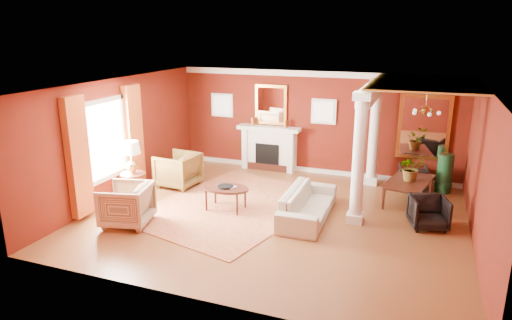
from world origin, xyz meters
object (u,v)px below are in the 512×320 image
at_px(sofa, 308,199).
at_px(armchair_stripe, 126,203).
at_px(side_table, 132,161).
at_px(dining_table, 410,185).
at_px(armchair_leopard, 178,168).
at_px(coffee_table, 226,189).

relative_size(sofa, armchair_stripe, 2.29).
distance_m(armchair_stripe, side_table, 1.50).
xyz_separation_m(side_table, dining_table, (6.22, 2.16, -0.55)).
distance_m(armchair_stripe, dining_table, 6.50).
height_order(sofa, armchair_leopard, armchair_leopard).
bearing_deg(dining_table, sofa, 142.11).
height_order(coffee_table, side_table, side_table).
xyz_separation_m(sofa, side_table, (-4.19, -0.44, 0.55)).
relative_size(side_table, dining_table, 0.93).
relative_size(armchair_stripe, coffee_table, 0.90).
relative_size(armchair_stripe, dining_table, 0.62).
height_order(armchair_stripe, dining_table, armchair_stripe).
relative_size(armchair_leopard, dining_table, 0.62).
distance_m(armchair_leopard, coffee_table, 2.12).
bearing_deg(dining_table, coffee_table, 127.93).
bearing_deg(armchair_stripe, coffee_table, 119.52).
distance_m(sofa, dining_table, 2.67).
xyz_separation_m(coffee_table, side_table, (-2.31, -0.25, 0.49)).
xyz_separation_m(armchair_leopard, side_table, (-0.47, -1.30, 0.50)).
height_order(armchair_stripe, side_table, side_table).
bearing_deg(armchair_stripe, sofa, 102.55).
distance_m(armchair_leopard, dining_table, 5.82).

